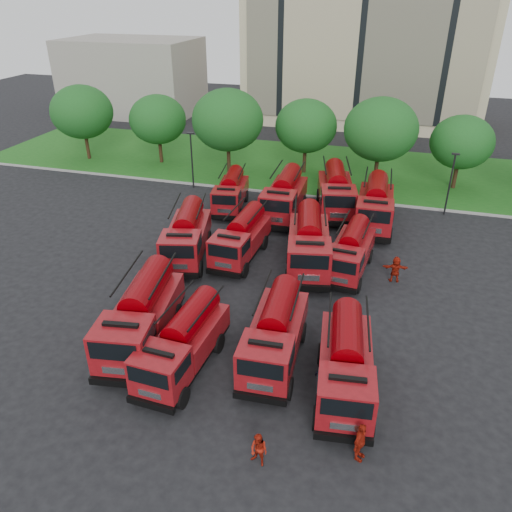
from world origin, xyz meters
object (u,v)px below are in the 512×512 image
(fire_truck_3, at_px, (346,363))
(firefighter_2, at_px, (358,458))
(fire_truck_1, at_px, (183,343))
(fire_truck_5, at_px, (241,237))
(fire_truck_4, at_px, (187,235))
(firefighter_0, at_px, (325,427))
(fire_truck_2, at_px, (275,333))
(fire_truck_11, at_px, (375,205))
(firefighter_1, at_px, (259,463))
(fire_truck_7, at_px, (350,251))
(firefighter_4, at_px, (133,316))
(fire_truck_8, at_px, (231,192))
(fire_truck_6, at_px, (309,243))
(firefighter_5, at_px, (394,281))
(fire_truck_10, at_px, (336,191))
(fire_truck_0, at_px, (142,315))
(firefighter_3, at_px, (326,382))
(fire_truck_9, at_px, (284,196))

(fire_truck_3, distance_m, firefighter_2, 4.12)
(fire_truck_1, height_order, fire_truck_5, fire_truck_5)
(fire_truck_4, bearing_deg, firefighter_0, -60.92)
(fire_truck_2, relative_size, fire_truck_11, 0.92)
(firefighter_0, height_order, firefighter_1, firefighter_0)
(fire_truck_7, bearing_deg, firefighter_4, -137.66)
(fire_truck_4, height_order, fire_truck_8, fire_truck_4)
(fire_truck_5, height_order, fire_truck_6, fire_truck_6)
(fire_truck_6, relative_size, firefighter_0, 4.24)
(fire_truck_6, bearing_deg, firefighter_5, -14.94)
(firefighter_0, relative_size, firefighter_5, 1.09)
(fire_truck_4, distance_m, fire_truck_10, 13.61)
(fire_truck_5, height_order, fire_truck_7, fire_truck_5)
(fire_truck_1, distance_m, fire_truck_8, 19.85)
(fire_truck_11, relative_size, firefighter_4, 4.58)
(fire_truck_1, relative_size, fire_truck_11, 0.87)
(fire_truck_5, relative_size, fire_truck_6, 0.85)
(fire_truck_6, bearing_deg, fire_truck_4, 176.08)
(fire_truck_0, relative_size, firefighter_2, 4.36)
(fire_truck_2, xyz_separation_m, fire_truck_11, (3.49, 17.39, 0.15))
(firefighter_0, xyz_separation_m, firefighter_1, (-2.19, -2.55, 0.00))
(fire_truck_1, relative_size, firefighter_3, 3.48)
(fire_truck_8, bearing_deg, firefighter_4, -100.40)
(fire_truck_7, height_order, firefighter_1, fire_truck_7)
(fire_truck_3, bearing_deg, fire_truck_7, 88.60)
(fire_truck_5, bearing_deg, fire_truck_7, 3.69)
(fire_truck_1, relative_size, fire_truck_7, 1.01)
(fire_truck_3, height_order, firefighter_5, fire_truck_3)
(firefighter_1, relative_size, firefighter_2, 0.84)
(fire_truck_1, bearing_deg, firefighter_0, -11.07)
(fire_truck_1, xyz_separation_m, fire_truck_8, (-4.16, 19.41, -0.05))
(fire_truck_5, xyz_separation_m, fire_truck_11, (8.27, 7.77, 0.21))
(fire_truck_9, height_order, fire_truck_10, fire_truck_10)
(fire_truck_6, height_order, fire_truck_10, fire_truck_10)
(fire_truck_6, xyz_separation_m, fire_truck_10, (0.41, 9.57, 0.02))
(fire_truck_4, xyz_separation_m, fire_truck_11, (11.82, 8.70, 0.08))
(fire_truck_6, relative_size, firefighter_1, 5.25)
(firefighter_2, xyz_separation_m, firefighter_3, (-1.89, 3.93, 0.00))
(fire_truck_11, bearing_deg, firefighter_0, -92.88)
(fire_truck_10, xyz_separation_m, firefighter_0, (2.91, -22.95, -1.76))
(fire_truck_5, xyz_separation_m, firefighter_0, (7.91, -13.29, -1.52))
(fire_truck_5, relative_size, fire_truck_8, 1.03)
(fire_truck_4, height_order, firefighter_2, fire_truck_4)
(firefighter_3, bearing_deg, fire_truck_8, -102.17)
(fire_truck_7, relative_size, fire_truck_11, 0.86)
(fire_truck_9, distance_m, fire_truck_11, 7.09)
(fire_truck_11, height_order, firefighter_5, fire_truck_11)
(fire_truck_3, height_order, fire_truck_11, fire_truck_11)
(firefighter_2, bearing_deg, fire_truck_11, 20.49)
(firefighter_4, bearing_deg, fire_truck_10, -63.03)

